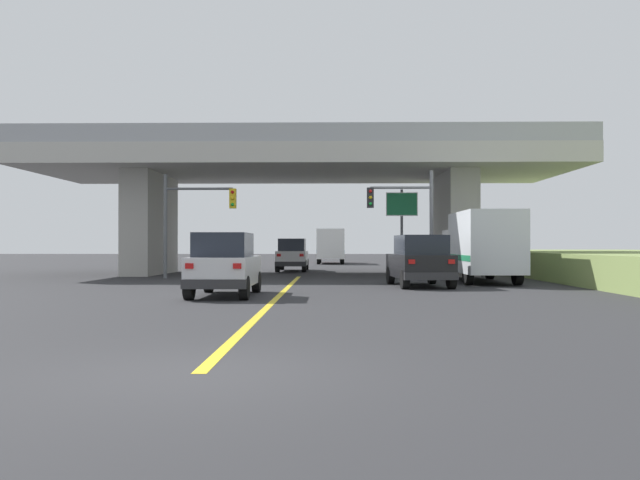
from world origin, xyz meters
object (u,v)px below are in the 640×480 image
Objects in this scene: suv_crossing at (420,261)px; traffic_signal_nearside at (409,211)px; suv_lead at (225,265)px; semi_truck_distant at (331,246)px; sedan_oncoming at (292,255)px; highway_sign at (402,212)px; traffic_signal_farside at (191,212)px; box_truck at (482,246)px.

traffic_signal_nearside reaches higher than suv_crossing.
suv_lead is 8.48m from suv_crossing.
semi_truck_distant is at bearing 84.77° from suv_lead.
suv_lead is 20.09m from sedan_oncoming.
traffic_signal_nearside is (6.12, -9.72, 2.22)m from sedan_oncoming.
highway_sign reaches higher than suv_crossing.
suv_crossing is 0.87× the size of traffic_signal_farside.
traffic_signal_farside reaches higher than highway_sign.
suv_crossing is at bearing -68.60° from sedan_oncoming.
highway_sign reaches higher than box_truck.
highway_sign is (0.24, 8.80, 2.35)m from suv_crossing.
suv_lead is at bearing -95.23° from semi_truck_distant.
box_truck reaches higher than suv_lead.
sedan_oncoming is 11.70m from traffic_signal_nearside.
highway_sign is (-2.86, 5.88, 1.76)m from box_truck.
box_truck is at bearing -64.06° from highway_sign.
traffic_signal_farside is at bearing 167.13° from box_truck.
suv_lead is at bearing -124.38° from traffic_signal_nearside.
box_truck is 13.88m from traffic_signal_farside.
suv_lead is 0.63× the size of semi_truck_distant.
suv_lead is 12.73m from box_truck.
traffic_signal_farside reaches higher than suv_lead.
traffic_signal_farside is 26.25m from semi_truck_distant.
suv_lead is at bearing -72.50° from traffic_signal_farside.
sedan_oncoming is (-9.02, 12.20, -0.59)m from box_truck.
highway_sign is at bearing 89.23° from traffic_signal_nearside.
suv_lead is 0.62× the size of box_truck.
suv_crossing is 4.30m from box_truck.
suv_lead is 0.84× the size of traffic_signal_farside.
traffic_signal_nearside is at bearing 139.59° from box_truck.
traffic_signal_nearside is 1.13× the size of highway_sign.
highway_sign is (10.58, 2.81, 0.12)m from traffic_signal_farside.
sedan_oncoming is at bearing 126.50° from box_truck.
traffic_signal_farside is (-10.34, 5.99, 2.23)m from suv_crossing.
suv_lead is 0.93× the size of highway_sign.
traffic_signal_nearside is at bearing 55.62° from suv_lead.
traffic_signal_nearside reaches higher than highway_sign.
semi_truck_distant is at bearing 99.61° from highway_sign.
traffic_signal_farside reaches higher than semi_truck_distant.
highway_sign is (7.13, 13.75, 2.36)m from suv_lead.
traffic_signal_farside is at bearing 176.77° from traffic_signal_nearside.
traffic_signal_nearside is at bearing -57.82° from sedan_oncoming.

